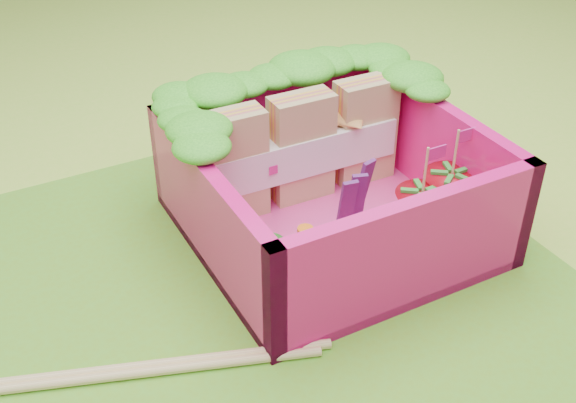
% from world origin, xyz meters
% --- Properties ---
extents(ground, '(14.00, 14.00, 0.00)m').
position_xyz_m(ground, '(0.00, 0.00, 0.00)').
color(ground, '#A2DE3E').
rests_on(ground, ground).
extents(placemat, '(2.60, 2.60, 0.03)m').
position_xyz_m(placemat, '(0.00, 0.00, 0.01)').
color(placemat, '#66A725').
rests_on(placemat, ground).
extents(bento_floor, '(1.30, 1.30, 0.05)m').
position_xyz_m(bento_floor, '(0.46, 0.20, 0.06)').
color(bento_floor, '#DC3889').
rests_on(bento_floor, placemat).
extents(bento_box, '(1.30, 1.30, 0.55)m').
position_xyz_m(bento_box, '(0.46, 0.20, 0.31)').
color(bento_box, '#F0147B').
rests_on(bento_box, placemat).
extents(lettuce_ruffle, '(1.43, 0.77, 0.11)m').
position_xyz_m(lettuce_ruffle, '(0.46, 0.66, 0.64)').
color(lettuce_ruffle, '#26951B').
rests_on(lettuce_ruffle, bento_box).
extents(sandwich_stack, '(1.06, 0.19, 0.56)m').
position_xyz_m(sandwich_stack, '(0.47, 0.49, 0.35)').
color(sandwich_stack, '#A38756').
rests_on(sandwich_stack, bento_floor).
extents(broccoli, '(0.32, 0.32, 0.26)m').
position_xyz_m(broccoli, '(-0.02, -0.14, 0.26)').
color(broccoli, '#66984A').
rests_on(broccoli, bento_floor).
extents(carrot_sticks, '(0.10, 0.09, 0.27)m').
position_xyz_m(carrot_sticks, '(0.17, -0.11, 0.21)').
color(carrot_sticks, orange).
rests_on(carrot_sticks, bento_floor).
extents(purple_wedges, '(0.22, 0.14, 0.38)m').
position_xyz_m(purple_wedges, '(0.50, 0.06, 0.27)').
color(purple_wedges, '#481854').
rests_on(purple_wedges, bento_floor).
extents(strawberry_left, '(0.25, 0.25, 0.49)m').
position_xyz_m(strawberry_left, '(0.76, -0.10, 0.21)').
color(strawberry_left, red).
rests_on(strawberry_left, bento_floor).
extents(strawberry_right, '(0.27, 0.27, 0.51)m').
position_xyz_m(strawberry_right, '(0.96, -0.06, 0.22)').
color(strawberry_right, red).
rests_on(strawberry_right, bento_floor).
extents(snap_peas, '(0.57, 0.58, 0.05)m').
position_xyz_m(snap_peas, '(0.86, -0.03, 0.11)').
color(snap_peas, '#67B137').
rests_on(snap_peas, bento_floor).
extents(chopsticks, '(2.33, 0.83, 0.04)m').
position_xyz_m(chopsticks, '(-1.09, -0.10, 0.05)').
color(chopsticks, tan).
rests_on(chopsticks, placemat).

